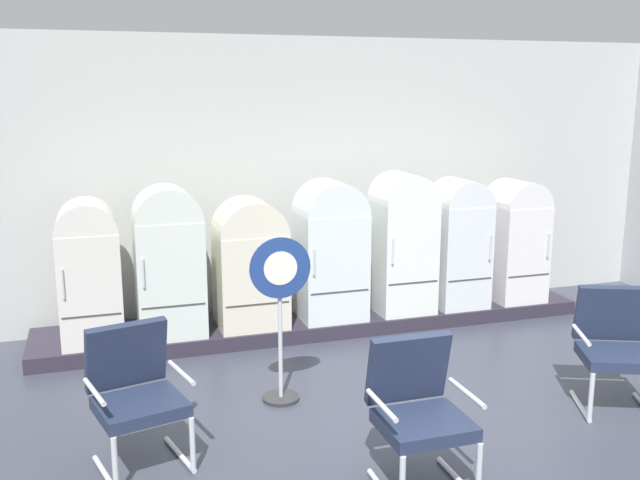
# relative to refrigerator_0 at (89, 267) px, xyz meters

# --- Properties ---
(ground) EXTENTS (12.00, 10.00, 0.05)m
(ground) POSITION_rel_refrigerator_0_xyz_m (2.41, -2.93, -0.93)
(ground) COLOR #383B4A
(back_wall) EXTENTS (11.76, 0.12, 3.21)m
(back_wall) POSITION_rel_refrigerator_0_xyz_m (2.41, 0.73, 0.71)
(back_wall) COLOR #BBBEB9
(back_wall) RESTS_ON ground
(display_plinth) EXTENTS (6.12, 0.95, 0.15)m
(display_plinth) POSITION_rel_refrigerator_0_xyz_m (2.41, 0.10, -0.83)
(display_plinth) COLOR #2D2836
(display_plinth) RESTS_ON ground
(refrigerator_0) EXTENTS (0.59, 0.70, 1.42)m
(refrigerator_0) POSITION_rel_refrigerator_0_xyz_m (0.00, 0.00, 0.00)
(refrigerator_0) COLOR silver
(refrigerator_0) RESTS_ON display_plinth
(refrigerator_1) EXTENTS (0.67, 0.62, 1.53)m
(refrigerator_1) POSITION_rel_refrigerator_0_xyz_m (0.78, -0.04, 0.06)
(refrigerator_1) COLOR silver
(refrigerator_1) RESTS_ON display_plinth
(refrigerator_2) EXTENTS (0.72, 0.67, 1.36)m
(refrigerator_2) POSITION_rel_refrigerator_0_xyz_m (1.62, -0.02, -0.05)
(refrigerator_2) COLOR beige
(refrigerator_2) RESTS_ON display_plinth
(refrigerator_3) EXTENTS (0.70, 0.66, 1.52)m
(refrigerator_3) POSITION_rel_refrigerator_0_xyz_m (2.51, -0.02, 0.05)
(refrigerator_3) COLOR white
(refrigerator_3) RESTS_ON display_plinth
(refrigerator_4) EXTENTS (0.63, 0.64, 1.57)m
(refrigerator_4) POSITION_rel_refrigerator_0_xyz_m (3.36, -0.03, 0.08)
(refrigerator_4) COLOR white
(refrigerator_4) RESTS_ON display_plinth
(refrigerator_5) EXTENTS (0.59, 0.61, 1.48)m
(refrigerator_5) POSITION_rel_refrigerator_0_xyz_m (4.06, -0.04, 0.03)
(refrigerator_5) COLOR white
(refrigerator_5) RESTS_ON display_plinth
(refrigerator_6) EXTENTS (0.59, 0.64, 1.43)m
(refrigerator_6) POSITION_rel_refrigerator_0_xyz_m (4.83, -0.03, 0.01)
(refrigerator_6) COLOR white
(refrigerator_6) RESTS_ON display_plinth
(armchair_left) EXTENTS (0.74, 0.76, 1.01)m
(armchair_left) POSITION_rel_refrigerator_0_xyz_m (0.29, -2.30, -0.35)
(armchair_left) COLOR silver
(armchair_left) RESTS_ON ground
(armchair_right) EXTENTS (0.79, 0.81, 1.01)m
(armchair_right) POSITION_rel_refrigerator_0_xyz_m (4.18, -2.56, -0.35)
(armchair_right) COLOR silver
(armchair_right) RESTS_ON ground
(armchair_center) EXTENTS (0.65, 0.64, 1.01)m
(armchair_center) POSITION_rel_refrigerator_0_xyz_m (2.08, -3.16, -0.35)
(armchair_center) COLOR silver
(armchair_center) RESTS_ON ground
(sign_stand) EXTENTS (0.52, 0.32, 1.44)m
(sign_stand) POSITION_rel_refrigerator_0_xyz_m (1.53, -1.63, -0.16)
(sign_stand) COLOR #2D2D30
(sign_stand) RESTS_ON ground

